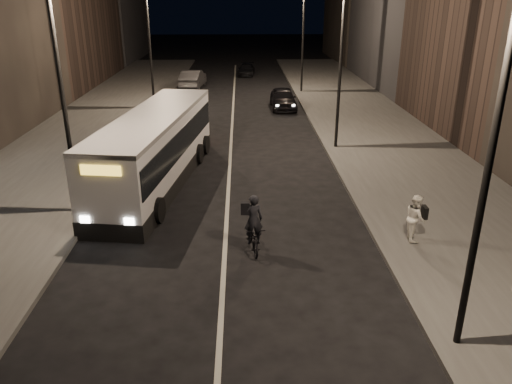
{
  "coord_description": "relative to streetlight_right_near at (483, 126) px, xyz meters",
  "views": [
    {
      "loc": [
        0.58,
        -13.44,
        7.82
      ],
      "look_at": [
        1.06,
        2.26,
        1.5
      ],
      "focal_mm": 35.0,
      "sensor_mm": 36.0,
      "label": 1
    }
  ],
  "objects": [
    {
      "name": "streetlight_right_mid",
      "position": [
        0.0,
        16.0,
        0.0
      ],
      "size": [
        1.2,
        0.44,
        8.12
      ],
      "color": "black",
      "rests_on": "sidewalk_right"
    },
    {
      "name": "car_mid",
      "position": [
        -8.93,
        34.67,
        -4.58
      ],
      "size": [
        2.11,
        4.86,
        1.56
      ],
      "primitive_type": "imported",
      "rotation": [
        0.0,
        0.0,
        3.04
      ],
      "color": "#343537",
      "rests_on": "ground"
    },
    {
      "name": "streetlight_left_near",
      "position": [
        -10.66,
        8.0,
        0.0
      ],
      "size": [
        1.2,
        0.44,
        8.12
      ],
      "color": "black",
      "rests_on": "sidewalk_left"
    },
    {
      "name": "ground",
      "position": [
        -5.33,
        4.0,
        -5.36
      ],
      "size": [
        180.0,
        180.0,
        0.0
      ],
      "primitive_type": "plane",
      "color": "black",
      "rests_on": "ground"
    },
    {
      "name": "pedestrian_woman",
      "position": [
        0.93,
        5.23,
        -4.41
      ],
      "size": [
        0.67,
        0.82,
        1.58
      ],
      "primitive_type": "imported",
      "rotation": [
        0.0,
        0.0,
        1.47
      ],
      "color": "white",
      "rests_on": "sidewalk_right"
    },
    {
      "name": "cyclist_on_bicycle",
      "position": [
        -4.41,
        4.9,
        -4.69
      ],
      "size": [
        0.83,
        1.81,
        2.01
      ],
      "rotation": [
        0.0,
        0.0,
        0.13
      ],
      "color": "black",
      "rests_on": "ground"
    },
    {
      "name": "car_near",
      "position": [
        -1.73,
        26.11,
        -4.63
      ],
      "size": [
        1.77,
        4.32,
        1.47
      ],
      "primitive_type": "imported",
      "rotation": [
        0.0,
        0.0,
        0.01
      ],
      "color": "black",
      "rests_on": "ground"
    },
    {
      "name": "car_far",
      "position": [
        -4.19,
        41.57,
        -4.8
      ],
      "size": [
        1.89,
        3.96,
        1.11
      ],
      "primitive_type": "imported",
      "rotation": [
        0.0,
        0.0,
        -0.09
      ],
      "color": "black",
      "rests_on": "ground"
    },
    {
      "name": "streetlight_left_far",
      "position": [
        -10.66,
        26.0,
        0.0
      ],
      "size": [
        1.2,
        0.44,
        8.12
      ],
      "color": "black",
      "rests_on": "sidewalk_left"
    },
    {
      "name": "streetlight_right_near",
      "position": [
        0.0,
        0.0,
        0.0
      ],
      "size": [
        1.2,
        0.44,
        8.12
      ],
      "color": "black",
      "rests_on": "sidewalk_right"
    },
    {
      "name": "streetlight_right_far",
      "position": [
        0.0,
        32.0,
        0.0
      ],
      "size": [
        1.2,
        0.44,
        8.12
      ],
      "color": "black",
      "rests_on": "sidewalk_right"
    },
    {
      "name": "sidewalk_right",
      "position": [
        3.17,
        18.0,
        -5.28
      ],
      "size": [
        7.0,
        70.0,
        0.16
      ],
      "primitive_type": "cube",
      "color": "#3E3D3B",
      "rests_on": "ground"
    },
    {
      "name": "city_bus",
      "position": [
        -8.44,
        11.26,
        -3.69
      ],
      "size": [
        3.95,
        11.61,
        3.07
      ],
      "rotation": [
        0.0,
        0.0,
        -0.14
      ],
      "color": "silver",
      "rests_on": "ground"
    },
    {
      "name": "sidewalk_left",
      "position": [
        -13.83,
        18.0,
        -5.28
      ],
      "size": [
        7.0,
        70.0,
        0.16
      ],
      "primitive_type": "cube",
      "color": "#3E3D3B",
      "rests_on": "ground"
    }
  ]
}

